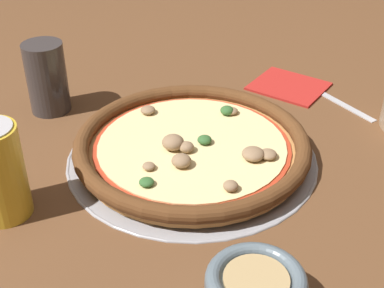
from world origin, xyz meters
The scene contains 6 objects.
ground_plane centered at (0.00, 0.00, 0.00)m, with size 3.00×3.00×0.00m, color brown.
pizza_tray centered at (0.00, 0.00, 0.00)m, with size 0.36×0.36×0.01m.
pizza centered at (0.00, 0.00, 0.02)m, with size 0.34×0.34×0.04m.
drinking_cup centered at (-0.27, -0.06, 0.06)m, with size 0.06×0.06×0.12m.
napkin centered at (-0.03, 0.28, 0.00)m, with size 0.14×0.13×0.01m.
fork centered at (0.05, 0.29, 0.00)m, with size 0.17×0.06×0.00m.
Camera 1 is at (0.44, -0.46, 0.44)m, focal length 50.00 mm.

